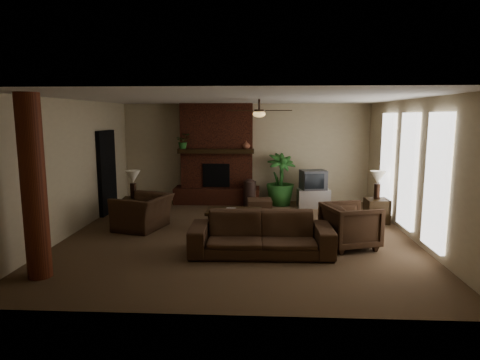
# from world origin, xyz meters

# --- Properties ---
(room_shell) EXTENTS (7.00, 7.00, 7.00)m
(room_shell) POSITION_xyz_m (0.00, 0.00, 1.40)
(room_shell) COLOR brown
(room_shell) RESTS_ON ground
(fireplace) EXTENTS (2.40, 0.70, 2.80)m
(fireplace) POSITION_xyz_m (-0.80, 3.22, 1.16)
(fireplace) COLOR #512315
(fireplace) RESTS_ON ground
(windows) EXTENTS (0.08, 3.65, 2.35)m
(windows) POSITION_xyz_m (3.45, 0.20, 1.35)
(windows) COLOR white
(windows) RESTS_ON ground
(log_column) EXTENTS (0.36, 0.36, 2.80)m
(log_column) POSITION_xyz_m (-2.95, -2.40, 1.40)
(log_column) COLOR maroon
(log_column) RESTS_ON ground
(doorway) EXTENTS (0.10, 1.00, 2.10)m
(doorway) POSITION_xyz_m (-3.44, 1.80, 1.05)
(doorway) COLOR black
(doorway) RESTS_ON ground
(ceiling_fan) EXTENTS (1.35, 1.35, 0.37)m
(ceiling_fan) POSITION_xyz_m (0.40, 0.30, 2.53)
(ceiling_fan) COLOR black
(ceiling_fan) RESTS_ON ceiling
(sofa) EXTENTS (2.55, 0.79, 0.99)m
(sofa) POSITION_xyz_m (0.46, -1.15, 0.50)
(sofa) COLOR #3D281A
(sofa) RESTS_ON ground
(armchair_left) EXTENTS (1.03, 1.30, 0.99)m
(armchair_left) POSITION_xyz_m (-2.14, 0.39, 0.50)
(armchair_left) COLOR #3D281A
(armchair_left) RESTS_ON ground
(armchair_right) EXTENTS (1.07, 1.10, 0.92)m
(armchair_right) POSITION_xyz_m (2.14, -0.69, 0.46)
(armchair_right) COLOR #3D281A
(armchair_right) RESTS_ON ground
(coffee_table) EXTENTS (1.20, 0.70, 0.43)m
(coffee_table) POSITION_xyz_m (-0.13, 0.44, 0.37)
(coffee_table) COLOR black
(coffee_table) RESTS_ON ground
(ottoman) EXTENTS (0.63, 0.63, 0.40)m
(ottoman) POSITION_xyz_m (0.42, 1.76, 0.20)
(ottoman) COLOR #3D281A
(ottoman) RESTS_ON ground
(tv_stand) EXTENTS (0.88, 0.55, 0.50)m
(tv_stand) POSITION_xyz_m (1.88, 2.75, 0.25)
(tv_stand) COLOR silver
(tv_stand) RESTS_ON ground
(tv) EXTENTS (0.74, 0.64, 0.52)m
(tv) POSITION_xyz_m (1.85, 2.70, 0.76)
(tv) COLOR #3A3A3C
(tv) RESTS_ON tv_stand
(floor_vase) EXTENTS (0.34, 0.34, 0.77)m
(floor_vase) POSITION_xyz_m (0.15, 2.73, 0.43)
(floor_vase) COLOR #34221C
(floor_vase) RESTS_ON ground
(floor_plant) EXTENTS (1.31, 1.63, 0.80)m
(floor_plant) POSITION_xyz_m (0.99, 3.00, 0.40)
(floor_plant) COLOR #295C25
(floor_plant) RESTS_ON ground
(side_table_left) EXTENTS (0.55, 0.55, 0.55)m
(side_table_left) POSITION_xyz_m (-2.54, 1.04, 0.28)
(side_table_left) COLOR black
(side_table_left) RESTS_ON ground
(lamp_left) EXTENTS (0.41, 0.41, 0.65)m
(lamp_left) POSITION_xyz_m (-2.55, 1.06, 1.00)
(lamp_left) COLOR black
(lamp_left) RESTS_ON side_table_left
(side_table_right) EXTENTS (0.52, 0.52, 0.55)m
(side_table_right) POSITION_xyz_m (3.15, 1.21, 0.28)
(side_table_right) COLOR black
(side_table_right) RESTS_ON ground
(lamp_right) EXTENTS (0.45, 0.45, 0.65)m
(lamp_right) POSITION_xyz_m (3.15, 1.26, 1.00)
(lamp_right) COLOR black
(lamp_right) RESTS_ON side_table_right
(mantel_plant) EXTENTS (0.48, 0.51, 0.33)m
(mantel_plant) POSITION_xyz_m (-1.70, 2.98, 1.72)
(mantel_plant) COLOR #295C25
(mantel_plant) RESTS_ON fireplace
(mantel_vase) EXTENTS (0.27, 0.28, 0.22)m
(mantel_vase) POSITION_xyz_m (0.04, 3.02, 1.67)
(mantel_vase) COLOR brown
(mantel_vase) RESTS_ON fireplace
(book_a) EXTENTS (0.22, 0.05, 0.29)m
(book_a) POSITION_xyz_m (-0.32, 0.42, 0.57)
(book_a) COLOR #999999
(book_a) RESTS_ON coffee_table
(book_b) EXTENTS (0.20, 0.11, 0.29)m
(book_b) POSITION_xyz_m (0.16, 0.29, 0.58)
(book_b) COLOR #999999
(book_b) RESTS_ON coffee_table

